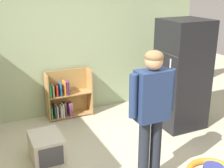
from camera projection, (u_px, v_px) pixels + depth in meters
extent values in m
cube|color=#A0B386|center=(67.00, 40.00, 5.21)|extent=(5.20, 0.06, 2.70)
cube|color=black|center=(182.00, 75.00, 4.85)|extent=(0.70, 0.68, 1.78)
cylinder|color=silver|center=(170.00, 75.00, 4.53)|extent=(0.02, 0.02, 0.50)
cube|color=#333333|center=(165.00, 53.00, 4.58)|extent=(0.01, 0.67, 0.01)
cube|color=#B07F49|center=(47.00, 98.00, 5.14)|extent=(0.02, 0.28, 0.85)
cube|color=#B07F49|center=(90.00, 91.00, 5.45)|extent=(0.02, 0.28, 0.85)
cube|color=#AA8245|center=(67.00, 92.00, 5.41)|extent=(0.80, 0.02, 0.85)
cube|color=#B07F49|center=(70.00, 115.00, 5.42)|extent=(0.76, 0.24, 0.02)
cube|color=#B07F49|center=(69.00, 94.00, 5.29)|extent=(0.76, 0.24, 0.02)
cube|color=#359349|center=(51.00, 112.00, 5.22)|extent=(0.02, 0.17, 0.22)
cube|color=green|center=(50.00, 91.00, 5.09)|extent=(0.03, 0.17, 0.22)
cube|color=#384644|center=(55.00, 111.00, 5.24)|extent=(0.02, 0.17, 0.24)
cube|color=#726A49|center=(52.00, 91.00, 5.11)|extent=(0.03, 0.17, 0.21)
cube|color=silver|center=(57.00, 111.00, 5.26)|extent=(0.02, 0.17, 0.22)
cube|color=#B62F19|center=(56.00, 90.00, 5.14)|extent=(0.02, 0.17, 0.19)
cube|color=beige|center=(61.00, 111.00, 5.29)|extent=(0.03, 0.17, 0.21)
cube|color=#1F55A2|center=(60.00, 89.00, 5.16)|extent=(0.02, 0.17, 0.23)
cube|color=beige|center=(63.00, 110.00, 5.30)|extent=(0.03, 0.17, 0.24)
cube|color=orange|center=(64.00, 88.00, 5.19)|extent=(0.03, 0.17, 0.25)
cube|color=#3E393F|center=(65.00, 109.00, 5.31)|extent=(0.02, 0.17, 0.25)
cube|color=#3E3341|center=(68.00, 88.00, 5.21)|extent=(0.03, 0.17, 0.24)
cube|color=#8F408C|center=(69.00, 109.00, 5.35)|extent=(0.03, 0.17, 0.23)
cube|color=purple|center=(66.00, 88.00, 5.21)|extent=(0.02, 0.17, 0.24)
cube|color=brown|center=(71.00, 108.00, 5.36)|extent=(0.02, 0.17, 0.24)
cylinder|color=#1F232D|center=(144.00, 153.00, 3.48)|extent=(0.13, 0.13, 0.85)
cylinder|color=#1F232D|center=(155.00, 150.00, 3.54)|extent=(0.13, 0.13, 0.85)
cube|color=navy|center=(152.00, 95.00, 3.28)|extent=(0.38, 0.22, 0.58)
cylinder|color=navy|center=(133.00, 96.00, 3.17)|extent=(0.09, 0.09, 0.49)
cylinder|color=navy|center=(170.00, 90.00, 3.36)|extent=(0.09, 0.09, 0.49)
sphere|color=tan|center=(154.00, 61.00, 3.15)|extent=(0.20, 0.20, 0.20)
ellipsoid|color=brown|center=(154.00, 56.00, 3.14)|extent=(0.21, 0.21, 0.13)
cube|color=beige|center=(47.00, 147.00, 4.06)|extent=(0.42, 0.54, 0.36)
cube|color=#424247|center=(51.00, 157.00, 3.83)|extent=(0.32, 0.01, 0.27)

